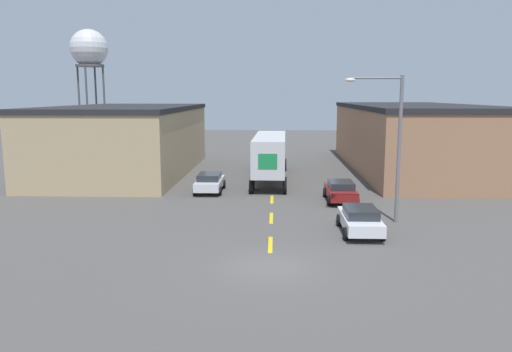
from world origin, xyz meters
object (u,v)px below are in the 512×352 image
(parked_car_left_far, at_px, (210,182))
(parked_car_right_near, at_px, (360,219))
(parked_car_right_mid, at_px, (341,191))
(street_lamp, at_px, (392,137))
(semi_truck, at_px, (271,152))
(water_tower, at_px, (89,50))

(parked_car_left_far, distance_m, parked_car_right_near, 14.04)
(parked_car_left_far, xyz_separation_m, parked_car_right_mid, (9.15, -2.92, 0.00))
(parked_car_right_near, distance_m, street_lamp, 5.06)
(parked_car_left_far, relative_size, parked_car_right_mid, 1.00)
(parked_car_right_mid, xyz_separation_m, parked_car_right_near, (0.00, -7.73, 0.00))
(street_lamp, bearing_deg, parked_car_left_far, 143.32)
(parked_car_right_mid, xyz_separation_m, street_lamp, (2.00, -5.38, 4.01))
(semi_truck, bearing_deg, parked_car_left_far, -127.07)
(street_lamp, bearing_deg, parked_car_right_mid, 110.40)
(water_tower, bearing_deg, parked_car_left_far, -59.20)
(parked_car_left_far, xyz_separation_m, street_lamp, (11.15, -8.30, 4.01))
(parked_car_left_far, relative_size, parked_car_right_near, 1.00)
(parked_car_right_mid, bearing_deg, street_lamp, -69.60)
(water_tower, bearing_deg, semi_truck, -49.95)
(parked_car_right_near, bearing_deg, semi_truck, 106.32)
(semi_truck, xyz_separation_m, parked_car_right_near, (4.76, -16.24, -1.56))
(parked_car_right_near, xyz_separation_m, street_lamp, (2.00, 2.35, 4.01))
(parked_car_right_near, bearing_deg, street_lamp, 49.63)
(semi_truck, bearing_deg, parked_car_right_mid, -59.67)
(parked_car_left_far, distance_m, parked_car_right_mid, 9.60)
(parked_car_left_far, xyz_separation_m, water_tower, (-22.16, 37.17, 12.66))
(street_lamp, bearing_deg, parked_car_right_near, -130.37)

